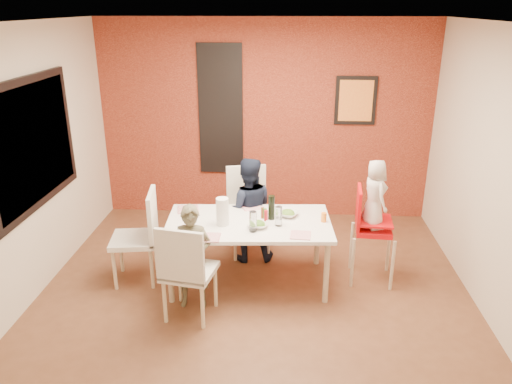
# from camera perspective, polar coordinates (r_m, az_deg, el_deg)

# --- Properties ---
(ground) EXTENTS (4.50, 4.50, 0.00)m
(ground) POSITION_cam_1_polar(r_m,az_deg,el_deg) (5.29, -0.21, -11.88)
(ground) COLOR brown
(ground) RESTS_ON ground
(ceiling) EXTENTS (4.50, 4.50, 0.02)m
(ceiling) POSITION_cam_1_polar(r_m,az_deg,el_deg) (4.46, -0.26, 18.82)
(ceiling) COLOR white
(ceiling) RESTS_ON wall_back
(wall_back) EXTENTS (4.50, 0.02, 2.70)m
(wall_back) POSITION_cam_1_polar(r_m,az_deg,el_deg) (6.87, 1.03, 8.11)
(wall_back) COLOR beige
(wall_back) RESTS_ON ground
(wall_front) EXTENTS (4.50, 0.02, 2.70)m
(wall_front) POSITION_cam_1_polar(r_m,az_deg,el_deg) (2.67, -3.53, -13.41)
(wall_front) COLOR beige
(wall_front) RESTS_ON ground
(wall_left) EXTENTS (0.02, 4.50, 2.70)m
(wall_left) POSITION_cam_1_polar(r_m,az_deg,el_deg) (5.34, -25.13, 2.41)
(wall_left) COLOR beige
(wall_left) RESTS_ON ground
(wall_right) EXTENTS (0.02, 4.50, 2.70)m
(wall_right) POSITION_cam_1_polar(r_m,az_deg,el_deg) (5.08, 26.01, 1.41)
(wall_right) COLOR beige
(wall_right) RESTS_ON ground
(brick_accent_wall) EXTENTS (4.50, 0.02, 2.70)m
(brick_accent_wall) POSITION_cam_1_polar(r_m,az_deg,el_deg) (6.85, 1.03, 8.08)
(brick_accent_wall) COLOR maroon
(brick_accent_wall) RESTS_ON ground
(picture_window_frame) EXTENTS (0.05, 1.70, 1.30)m
(picture_window_frame) POSITION_cam_1_polar(r_m,az_deg,el_deg) (5.44, -24.21, 5.08)
(picture_window_frame) COLOR black
(picture_window_frame) RESTS_ON wall_left
(picture_window_pane) EXTENTS (0.02, 1.55, 1.15)m
(picture_window_pane) POSITION_cam_1_polar(r_m,az_deg,el_deg) (5.43, -24.07, 5.08)
(picture_window_pane) COLOR black
(picture_window_pane) RESTS_ON wall_left
(glassblock_strip) EXTENTS (0.55, 0.03, 1.70)m
(glassblock_strip) POSITION_cam_1_polar(r_m,az_deg,el_deg) (6.85, -4.06, 9.33)
(glassblock_strip) COLOR silver
(glassblock_strip) RESTS_ON wall_back
(glassblock_surround) EXTENTS (0.60, 0.03, 1.76)m
(glassblock_surround) POSITION_cam_1_polar(r_m,az_deg,el_deg) (6.85, -4.06, 9.32)
(glassblock_surround) COLOR black
(glassblock_surround) RESTS_ON wall_back
(art_print_frame) EXTENTS (0.54, 0.03, 0.64)m
(art_print_frame) POSITION_cam_1_polar(r_m,az_deg,el_deg) (6.82, 11.32, 10.21)
(art_print_frame) COLOR black
(art_print_frame) RESTS_ON wall_back
(art_print_canvas) EXTENTS (0.44, 0.01, 0.54)m
(art_print_canvas) POSITION_cam_1_polar(r_m,az_deg,el_deg) (6.81, 11.34, 10.19)
(art_print_canvas) COLOR #F99D37
(art_print_canvas) RESTS_ON wall_back
(dining_table) EXTENTS (1.77, 1.05, 0.71)m
(dining_table) POSITION_cam_1_polar(r_m,az_deg,el_deg) (5.25, -0.84, -4.03)
(dining_table) COLOR white
(dining_table) RESTS_ON ground
(chair_near) EXTENTS (0.54, 0.54, 0.99)m
(chair_near) POSITION_cam_1_polar(r_m,az_deg,el_deg) (4.71, -8.04, -8.62)
(chair_near) COLOR silver
(chair_near) RESTS_ON ground
(chair_far) EXTENTS (0.58, 0.58, 1.04)m
(chair_far) POSITION_cam_1_polar(r_m,az_deg,el_deg) (6.00, -0.94, -1.48)
(chair_far) COLOR silver
(chair_far) RESTS_ON ground
(chair_left) EXTENTS (0.53, 0.53, 1.02)m
(chair_left) POSITION_cam_1_polar(r_m,az_deg,el_deg) (5.46, -12.91, -4.47)
(chair_left) COLOR white
(chair_left) RESTS_ON ground
(high_chair) EXTENTS (0.48, 0.48, 1.05)m
(high_chair) POSITION_cam_1_polar(r_m,az_deg,el_deg) (5.45, 12.79, -3.78)
(high_chair) COLOR red
(high_chair) RESTS_ON ground
(child_near) EXTENTS (0.40, 0.27, 1.07)m
(child_near) POSITION_cam_1_polar(r_m,az_deg,el_deg) (4.93, -7.29, -7.42)
(child_near) COLOR brown
(child_near) RESTS_ON ground
(child_far) EXTENTS (0.66, 0.54, 1.24)m
(child_far) POSITION_cam_1_polar(r_m,az_deg,el_deg) (5.76, -0.93, -2.04)
(child_far) COLOR black
(child_far) RESTS_ON ground
(toddler) EXTENTS (0.34, 0.42, 0.74)m
(toddler) POSITION_cam_1_polar(r_m,az_deg,el_deg) (5.32, 13.41, -0.28)
(toddler) COLOR beige
(toddler) RESTS_ON high_chair
(plate_near_left) EXTENTS (0.21, 0.21, 0.01)m
(plate_near_left) POSITION_cam_1_polar(r_m,az_deg,el_deg) (4.89, -5.38, -5.20)
(plate_near_left) COLOR silver
(plate_near_left) RESTS_ON dining_table
(plate_far_mid) EXTENTS (0.27, 0.27, 0.01)m
(plate_far_mid) POSITION_cam_1_polar(r_m,az_deg,el_deg) (5.58, -0.56, -1.68)
(plate_far_mid) COLOR white
(plate_far_mid) RESTS_ON dining_table
(plate_near_right) EXTENTS (0.21, 0.21, 0.01)m
(plate_near_right) POSITION_cam_1_polar(r_m,az_deg,el_deg) (4.93, 5.10, -4.93)
(plate_near_right) COLOR white
(plate_near_right) RESTS_ON dining_table
(plate_far_left) EXTENTS (0.27, 0.27, 0.01)m
(plate_far_left) POSITION_cam_1_polar(r_m,az_deg,el_deg) (5.57, -7.76, -1.95)
(plate_far_left) COLOR silver
(plate_far_left) RESTS_ON dining_table
(salad_bowl_a) EXTENTS (0.21, 0.21, 0.05)m
(salad_bowl_a) POSITION_cam_1_polar(r_m,az_deg,el_deg) (5.09, 0.21, -3.77)
(salad_bowl_a) COLOR white
(salad_bowl_a) RESTS_ON dining_table
(salad_bowl_b) EXTENTS (0.28, 0.28, 0.05)m
(salad_bowl_b) POSITION_cam_1_polar(r_m,az_deg,el_deg) (5.35, 3.65, -2.50)
(salad_bowl_b) COLOR silver
(salad_bowl_b) RESTS_ON dining_table
(wine_bottle) EXTENTS (0.07, 0.07, 0.26)m
(wine_bottle) POSITION_cam_1_polar(r_m,az_deg,el_deg) (5.23, 1.78, -1.79)
(wine_bottle) COLOR black
(wine_bottle) RESTS_ON dining_table
(wine_glass_a) EXTENTS (0.07, 0.07, 0.21)m
(wine_glass_a) POSITION_cam_1_polar(r_m,az_deg,el_deg) (4.96, -0.35, -3.40)
(wine_glass_a) COLOR silver
(wine_glass_a) RESTS_ON dining_table
(wine_glass_b) EXTENTS (0.07, 0.07, 0.21)m
(wine_glass_b) POSITION_cam_1_polar(r_m,az_deg,el_deg) (5.10, 2.59, -2.78)
(wine_glass_b) COLOR white
(wine_glass_b) RESTS_ON dining_table
(paper_towel_roll) EXTENTS (0.13, 0.13, 0.29)m
(paper_towel_roll) POSITION_cam_1_polar(r_m,az_deg,el_deg) (5.10, -3.85, -2.26)
(paper_towel_roll) COLOR white
(paper_towel_roll) RESTS_ON dining_table
(condiment_red) EXTENTS (0.04, 0.04, 0.15)m
(condiment_red) POSITION_cam_1_polar(r_m,az_deg,el_deg) (5.14, 1.14, -2.89)
(condiment_red) COLOR red
(condiment_red) RESTS_ON dining_table
(condiment_green) EXTENTS (0.04, 0.04, 0.14)m
(condiment_green) POSITION_cam_1_polar(r_m,az_deg,el_deg) (5.22, 1.05, -2.61)
(condiment_green) COLOR #367A28
(condiment_green) RESTS_ON dining_table
(condiment_brown) EXTENTS (0.04, 0.04, 0.14)m
(condiment_brown) POSITION_cam_1_polar(r_m,az_deg,el_deg) (5.24, 0.75, -2.48)
(condiment_brown) COLOR brown
(condiment_brown) RESTS_ON dining_table
(sippy_cup) EXTENTS (0.06, 0.06, 0.10)m
(sippy_cup) POSITION_cam_1_polar(r_m,az_deg,el_deg) (5.25, 7.75, -2.88)
(sippy_cup) COLOR orange
(sippy_cup) RESTS_ON dining_table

